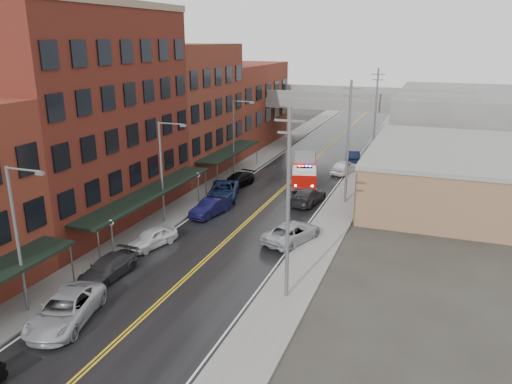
% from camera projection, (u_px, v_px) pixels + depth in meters
% --- Properties ---
extents(road, '(11.00, 160.00, 0.02)m').
position_uv_depth(road, '(259.00, 210.00, 47.31)').
color(road, black).
rests_on(road, ground).
extents(sidewalk_left, '(3.00, 160.00, 0.15)m').
position_uv_depth(sidewalk_left, '(191.00, 201.00, 49.70)').
color(sidewalk_left, slate).
rests_on(sidewalk_left, ground).
extents(sidewalk_right, '(3.00, 160.00, 0.15)m').
position_uv_depth(sidewalk_right, '(336.00, 219.00, 44.88)').
color(sidewalk_right, slate).
rests_on(sidewalk_right, ground).
extents(curb_left, '(0.30, 160.00, 0.15)m').
position_uv_depth(curb_left, '(206.00, 203.00, 49.15)').
color(curb_left, gray).
rests_on(curb_left, ground).
extents(curb_right, '(0.30, 160.00, 0.15)m').
position_uv_depth(curb_right, '(318.00, 217.00, 45.43)').
color(curb_right, gray).
rests_on(curb_right, ground).
extents(brick_building_b, '(9.00, 20.00, 18.00)m').
position_uv_depth(brick_building_b, '(86.00, 119.00, 42.76)').
color(brick_building_b, '#5D2518').
rests_on(brick_building_b, ground).
extents(brick_building_c, '(9.00, 15.00, 15.00)m').
position_uv_depth(brick_building_c, '(184.00, 110.00, 58.89)').
color(brick_building_c, maroon).
rests_on(brick_building_c, ground).
extents(brick_building_far, '(9.00, 20.00, 12.00)m').
position_uv_depth(brick_building_far, '(240.00, 105.00, 75.02)').
color(brick_building_far, maroon).
rests_on(brick_building_far, ground).
extents(tan_building, '(14.00, 22.00, 5.00)m').
position_uv_depth(tan_building, '(442.00, 174.00, 50.26)').
color(tan_building, '#8F684D').
rests_on(tan_building, ground).
extents(right_far_block, '(18.00, 30.00, 8.00)m').
position_uv_depth(right_far_block, '(459.00, 118.00, 76.05)').
color(right_far_block, slate).
rests_on(right_far_block, ground).
extents(awning_1, '(2.60, 18.00, 3.09)m').
position_uv_depth(awning_1, '(150.00, 193.00, 42.62)').
color(awning_1, black).
rests_on(awning_1, ground).
extents(awning_2, '(2.60, 13.00, 3.09)m').
position_uv_depth(awning_2, '(230.00, 151.00, 58.31)').
color(awning_2, black).
rests_on(awning_2, ground).
extents(globe_lamp_1, '(0.44, 0.44, 3.12)m').
position_uv_depth(globe_lamp_1, '(111.00, 230.00, 36.19)').
color(globe_lamp_1, '#59595B').
rests_on(globe_lamp_1, ground).
extents(globe_lamp_2, '(0.44, 0.44, 3.12)m').
position_uv_depth(globe_lamp_2, '(198.00, 181.00, 48.74)').
color(globe_lamp_2, '#59595B').
rests_on(globe_lamp_2, ground).
extents(street_lamp_0, '(2.64, 0.22, 9.00)m').
position_uv_depth(street_lamp_0, '(19.00, 232.00, 28.22)').
color(street_lamp_0, '#59595B').
rests_on(street_lamp_0, ground).
extents(street_lamp_1, '(2.64, 0.22, 9.00)m').
position_uv_depth(street_lamp_1, '(164.00, 166.00, 42.56)').
color(street_lamp_1, '#59595B').
rests_on(street_lamp_1, ground).
extents(street_lamp_2, '(2.64, 0.22, 9.00)m').
position_uv_depth(street_lamp_2, '(235.00, 134.00, 56.90)').
color(street_lamp_2, '#59595B').
rests_on(street_lamp_2, ground).
extents(utility_pole_0, '(1.80, 0.24, 12.00)m').
position_uv_depth(utility_pole_0, '(288.00, 203.00, 29.63)').
color(utility_pole_0, '#59595B').
rests_on(utility_pole_0, ground).
extents(utility_pole_1, '(1.80, 0.24, 12.00)m').
position_uv_depth(utility_pole_1, '(348.00, 141.00, 47.55)').
color(utility_pole_1, '#59595B').
rests_on(utility_pole_1, ground).
extents(utility_pole_2, '(1.80, 0.24, 12.00)m').
position_uv_depth(utility_pole_2, '(375.00, 112.00, 65.48)').
color(utility_pole_2, '#59595B').
rests_on(utility_pole_2, ground).
extents(overpass, '(40.00, 10.00, 7.50)m').
position_uv_depth(overpass, '(332.00, 106.00, 74.23)').
color(overpass, slate).
rests_on(overpass, ground).
extents(fire_truck, '(4.77, 8.50, 2.96)m').
position_uv_depth(fire_truck, '(304.00, 170.00, 55.45)').
color(fire_truck, '#AD0E08').
rests_on(fire_truck, ground).
extents(parked_car_left_2, '(4.15, 6.51, 1.67)m').
position_uv_depth(parked_car_left_2, '(65.00, 309.00, 28.48)').
color(parked_car_left_2, '#A4A6AC').
rests_on(parked_car_left_2, ground).
extents(parked_car_left_3, '(2.12, 4.99, 1.44)m').
position_uv_depth(parked_car_left_3, '(108.00, 268.00, 33.89)').
color(parked_car_left_3, '#29282B').
rests_on(parked_car_left_3, ground).
extents(parked_car_left_4, '(2.87, 4.67, 1.49)m').
position_uv_depth(parked_car_left_4, '(152.00, 238.00, 38.96)').
color(parked_car_left_4, silver).
rests_on(parked_car_left_4, ground).
extents(parked_car_left_5, '(2.50, 4.93, 1.55)m').
position_uv_depth(parked_car_left_5, '(210.00, 207.00, 45.82)').
color(parked_car_left_5, black).
rests_on(parked_car_left_5, ground).
extents(parked_car_left_6, '(4.36, 6.53, 1.67)m').
position_uv_depth(parked_car_left_6, '(224.00, 190.00, 50.73)').
color(parked_car_left_6, '#121F44').
rests_on(parked_car_left_6, ground).
extents(parked_car_left_7, '(2.96, 5.27, 1.44)m').
position_uv_depth(parked_car_left_7, '(237.00, 180.00, 54.70)').
color(parked_car_left_7, black).
rests_on(parked_car_left_7, ground).
extents(parked_car_right_0, '(4.33, 6.25, 1.58)m').
position_uv_depth(parked_car_right_0, '(292.00, 232.00, 39.87)').
color(parked_car_right_0, '#A3A7AB').
rests_on(parked_car_right_0, ground).
extents(parked_car_right_1, '(2.91, 5.63, 1.56)m').
position_uv_depth(parked_car_right_1, '(308.00, 196.00, 49.10)').
color(parked_car_right_1, '#262528').
rests_on(parked_car_right_1, ground).
extents(parked_car_right_2, '(2.97, 5.13, 1.64)m').
position_uv_depth(parked_car_right_2, '(344.00, 167.00, 59.94)').
color(parked_car_right_2, white).
rests_on(parked_car_right_2, ground).
extents(parked_car_right_3, '(2.72, 5.17, 1.62)m').
position_uv_depth(parked_car_right_3, '(353.00, 156.00, 65.33)').
color(parked_car_right_3, black).
rests_on(parked_car_right_3, ground).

